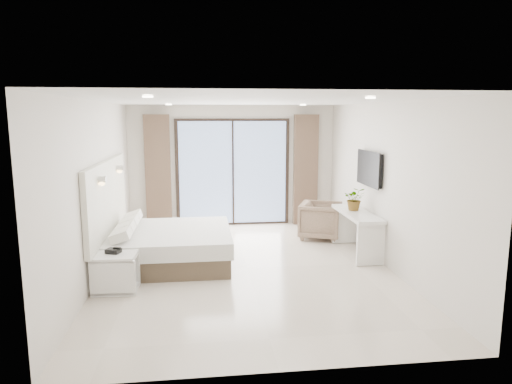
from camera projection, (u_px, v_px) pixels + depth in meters
ground at (247, 268)px, 7.48m from camera, size 6.20×6.20×0.00m
room_shell at (231, 167)px, 7.98m from camera, size 4.62×6.22×2.72m
bed at (168, 246)px, 7.69m from camera, size 2.04×1.94×0.71m
nightstand at (116, 273)px, 6.46m from camera, size 0.62×0.52×0.54m
phone at (113, 251)px, 6.46m from camera, size 0.23×0.21×0.06m
console_desk at (357, 223)px, 8.19m from camera, size 0.48×1.54×0.77m
plant at (355, 201)px, 8.26m from camera, size 0.49×0.52×0.33m
armchair at (321, 219)px, 9.24m from camera, size 0.99×1.01×0.81m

